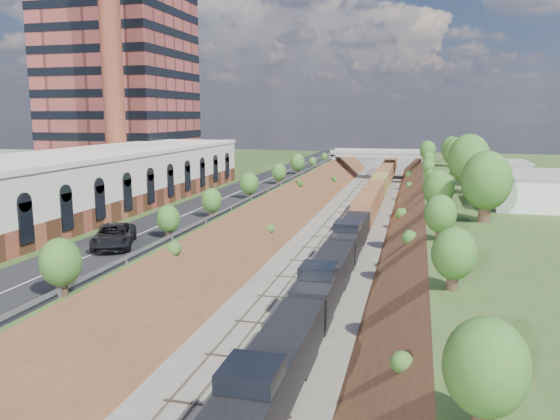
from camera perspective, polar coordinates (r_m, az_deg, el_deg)
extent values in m
cube|color=#375121|center=(92.52, -13.60, 1.08)|extent=(44.00, 180.00, 5.00)
cube|color=brown|center=(85.03, -0.28, -1.12)|extent=(10.00, 180.00, 10.00)
cube|color=brown|center=(82.42, 14.70, -1.80)|extent=(10.00, 180.00, 10.00)
cube|color=gray|center=(83.35, 5.32, -1.32)|extent=(1.58, 180.00, 0.18)
cube|color=gray|center=(82.72, 8.88, -1.49)|extent=(1.58, 180.00, 0.18)
cube|color=black|center=(85.44, -3.21, 2.35)|extent=(8.00, 180.00, 0.10)
cube|color=#99999E|center=(84.24, -0.55, 2.60)|extent=(0.06, 171.00, 0.30)
cube|color=brown|center=(70.70, -18.40, 1.13)|extent=(14.00, 62.00, 2.20)
cube|color=beige|center=(70.30, -18.54, 3.74)|extent=(14.00, 62.00, 4.30)
cube|color=beige|center=(70.11, -18.65, 5.69)|extent=(14.30, 62.30, 0.50)
cube|color=brown|center=(107.85, -16.45, 15.24)|extent=(22.00, 22.00, 44.00)
cylinder|color=brown|center=(89.89, -17.18, 15.06)|extent=(3.20, 3.20, 40.00)
cube|color=gray|center=(144.99, 5.69, 4.67)|extent=(1.50, 8.00, 6.20)
cube|color=gray|center=(143.41, 14.84, 4.33)|extent=(1.50, 8.00, 6.20)
cube|color=gray|center=(143.49, 10.28, 5.75)|extent=(24.00, 8.00, 1.00)
cube|color=gray|center=(139.45, 10.17, 5.96)|extent=(24.00, 0.30, 0.80)
cube|color=gray|center=(147.42, 10.40, 6.16)|extent=(24.00, 0.30, 0.80)
cube|color=silver|center=(74.63, 24.60, 1.87)|extent=(9.00, 12.00, 4.00)
cube|color=silver|center=(96.16, 22.02, 3.54)|extent=(8.00, 10.00, 3.60)
cylinder|color=#473323|center=(62.01, 20.58, 0.02)|extent=(1.30, 1.30, 2.62)
ellipsoid|color=#2A5F21|center=(61.58, 20.76, 2.91)|extent=(5.25, 5.25, 6.30)
cylinder|color=#473323|center=(47.43, -13.47, -3.37)|extent=(0.66, 0.66, 1.22)
ellipsoid|color=#2A5F21|center=(47.12, -13.54, -1.63)|extent=(2.45, 2.45, 2.94)
cube|color=black|center=(31.59, -0.73, -16.51)|extent=(2.85, 17.12, 2.69)
cube|color=black|center=(27.27, -3.03, -16.68)|extent=(2.80, 3.10, 0.90)
cube|color=black|center=(48.12, 4.89, -7.09)|extent=(2.85, 17.12, 2.69)
cube|color=black|center=(65.50, 7.48, -2.54)|extent=(2.85, 17.12, 2.69)
cube|color=brown|center=(119.92, 10.65, 3.21)|extent=(2.85, 91.59, 3.42)
imported|color=black|center=(48.93, -16.97, -2.59)|extent=(5.69, 7.65, 1.93)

